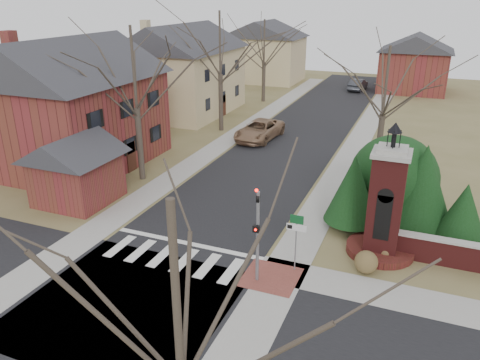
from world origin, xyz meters
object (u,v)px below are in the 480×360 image
at_px(traffic_signal_pole, 258,228).
at_px(pickup_truck, 259,130).
at_px(sign_post, 296,232).
at_px(distant_car, 358,85).
at_px(brick_gate_monument, 385,212).

distance_m(traffic_signal_pole, pickup_truck, 21.30).
height_order(sign_post, distant_car, sign_post).
xyz_separation_m(sign_post, pickup_truck, (-8.39, 18.59, -1.14)).
bearing_deg(sign_post, brick_gate_monument, 41.42).
height_order(traffic_signal_pole, distant_car, traffic_signal_pole).
relative_size(traffic_signal_pole, brick_gate_monument, 0.69).
relative_size(brick_gate_monument, pickup_truck, 1.11).
height_order(pickup_truck, distant_car, pickup_truck).
relative_size(pickup_truck, distant_car, 1.29).
xyz_separation_m(brick_gate_monument, distant_car, (-7.40, 40.63, -1.42)).
height_order(traffic_signal_pole, brick_gate_monument, brick_gate_monument).
bearing_deg(sign_post, distant_car, 95.23).
bearing_deg(sign_post, traffic_signal_pole, -132.43).
bearing_deg(traffic_signal_pole, pickup_truck, 109.52).
distance_m(traffic_signal_pole, sign_post, 2.02).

